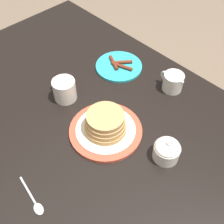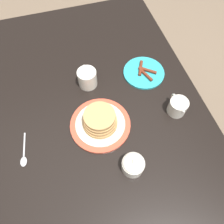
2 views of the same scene
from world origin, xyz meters
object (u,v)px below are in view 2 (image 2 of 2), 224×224
side_plate_bacon (144,72)px  pancake_plate (100,122)px  coffee_mug (87,78)px  spoon (24,155)px  sugar_bowl (133,164)px  creamer_pitcher (178,107)px

side_plate_bacon → pancake_plate: bearing=127.5°
coffee_mug → spoon: size_ratio=0.82×
pancake_plate → sugar_bowl: size_ratio=2.99×
creamer_pitcher → spoon: (-0.01, 0.64, -0.03)m
pancake_plate → sugar_bowl: 0.21m
coffee_mug → spoon: 0.42m
side_plate_bacon → sugar_bowl: size_ratio=2.33×
pancake_plate → coffee_mug: bearing=-0.3°
pancake_plate → spoon: bearing=97.4°
side_plate_bacon → spoon: 0.64m
side_plate_bacon → coffee_mug: size_ratio=1.69×
side_plate_bacon → coffee_mug: 0.27m
side_plate_bacon → creamer_pitcher: 0.24m
spoon → coffee_mug: bearing=-50.0°
pancake_plate → creamer_pitcher: bearing=-94.8°
side_plate_bacon → coffee_mug: (0.02, 0.27, 0.04)m
sugar_bowl → pancake_plate: bearing=18.8°
creamer_pitcher → coffee_mug: bearing=52.3°
side_plate_bacon → spoon: size_ratio=1.39×
side_plate_bacon → creamer_pitcher: size_ratio=1.76×
sugar_bowl → spoon: size_ratio=0.60×
pancake_plate → sugar_bowl: pancake_plate is taller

